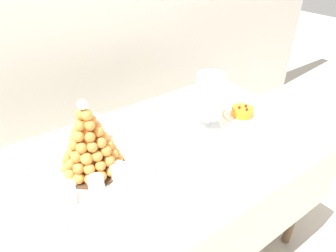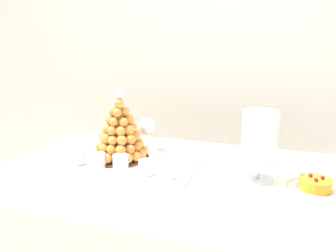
# 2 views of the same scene
# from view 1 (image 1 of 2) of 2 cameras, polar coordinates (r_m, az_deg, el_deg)

# --- Properties ---
(buffet_table) EXTENTS (1.44, 0.84, 0.74)m
(buffet_table) POSITION_cam_1_polar(r_m,az_deg,el_deg) (1.34, -0.88, -8.33)
(buffet_table) COLOR brown
(buffet_table) RESTS_ON ground_plane
(serving_tray) EXTENTS (0.55, 0.35, 0.02)m
(serving_tray) POSITION_cam_1_polar(r_m,az_deg,el_deg) (1.21, -10.87, -7.34)
(serving_tray) COLOR white
(serving_tray) RESTS_ON buffet_table
(croquembouche) EXTENTS (0.24, 0.24, 0.29)m
(croquembouche) POSITION_cam_1_polar(r_m,az_deg,el_deg) (1.14, -14.58, -3.25)
(croquembouche) COLOR #4C331E
(croquembouche) RESTS_ON serving_tray
(dessert_cup_left) EXTENTS (0.06, 0.06, 0.05)m
(dessert_cup_left) POSITION_cam_1_polar(r_m,az_deg,el_deg) (1.08, -18.29, -12.46)
(dessert_cup_left) COLOR silver
(dessert_cup_left) RESTS_ON serving_tray
(dessert_cup_mid_left) EXTENTS (0.06, 0.06, 0.06)m
(dessert_cup_mid_left) POSITION_cam_1_polar(r_m,az_deg,el_deg) (1.10, -13.38, -10.63)
(dessert_cup_mid_left) COLOR silver
(dessert_cup_mid_left) RESTS_ON serving_tray
(dessert_cup_centre) EXTENTS (0.06, 0.06, 0.06)m
(dessert_cup_centre) POSITION_cam_1_polar(r_m,az_deg,el_deg) (1.13, -9.20, -8.61)
(dessert_cup_centre) COLOR silver
(dessert_cup_centre) RESTS_ON serving_tray
(dessert_cup_mid_right) EXTENTS (0.06, 0.06, 0.05)m
(dessert_cup_mid_right) POSITION_cam_1_polar(r_m,az_deg,el_deg) (1.16, -4.05, -6.85)
(dessert_cup_mid_right) COLOR silver
(dessert_cup_mid_right) RESTS_ON serving_tray
(dessert_cup_right) EXTENTS (0.05, 0.05, 0.05)m
(dessert_cup_right) POSITION_cam_1_polar(r_m,az_deg,el_deg) (1.20, -0.13, -5.16)
(dessert_cup_right) COLOR silver
(dessert_cup_right) RESTS_ON serving_tray
(creme_brulee_ramekin) EXTENTS (0.09, 0.09, 0.02)m
(creme_brulee_ramekin) POSITION_cam_1_polar(r_m,az_deg,el_deg) (1.16, -18.79, -10.01)
(creme_brulee_ramekin) COLOR white
(creme_brulee_ramekin) RESTS_ON serving_tray
(macaron_goblet) EXTENTS (0.13, 0.13, 0.26)m
(macaron_goblet) POSITION_cam_1_polar(r_m,az_deg,el_deg) (1.37, 7.89, 5.57)
(macaron_goblet) COLOR white
(macaron_goblet) RESTS_ON buffet_table
(fruit_tart_plate) EXTENTS (0.19, 0.19, 0.06)m
(fruit_tart_plate) POSITION_cam_1_polar(r_m,az_deg,el_deg) (1.54, 13.89, 2.31)
(fruit_tart_plate) COLOR white
(fruit_tart_plate) RESTS_ON buffet_table
(wine_glass) EXTENTS (0.07, 0.07, 0.17)m
(wine_glass) POSITION_cam_1_polar(r_m,az_deg,el_deg) (1.25, -13.27, 0.42)
(wine_glass) COLOR silver
(wine_glass) RESTS_ON buffet_table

